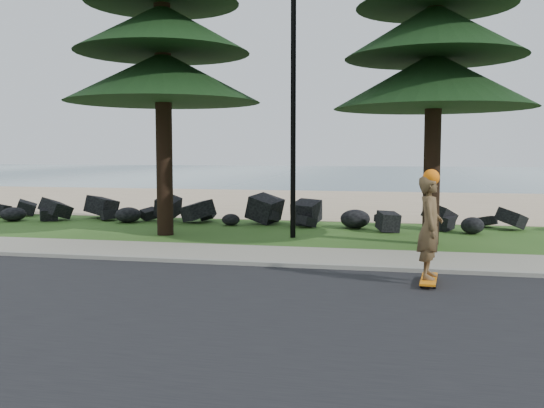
# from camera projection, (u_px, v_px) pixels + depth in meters

# --- Properties ---
(ground) EXTENTS (160.00, 160.00, 0.00)m
(ground) POSITION_uv_depth(u_px,v_px,m) (266.00, 258.00, 12.87)
(ground) COLOR #2A5019
(ground) RESTS_ON ground
(road) EXTENTS (160.00, 7.00, 0.02)m
(road) POSITION_uv_depth(u_px,v_px,m) (195.00, 313.00, 8.49)
(road) COLOR black
(road) RESTS_ON ground
(kerb) EXTENTS (160.00, 0.20, 0.10)m
(kerb) POSITION_uv_depth(u_px,v_px,m) (256.00, 264.00, 11.99)
(kerb) COLOR gray
(kerb) RESTS_ON ground
(sidewalk) EXTENTS (160.00, 2.00, 0.08)m
(sidewalk) POSITION_uv_depth(u_px,v_px,m) (268.00, 255.00, 13.06)
(sidewalk) COLOR gray
(sidewalk) RESTS_ON ground
(beach_sand) EXTENTS (160.00, 15.00, 0.01)m
(beach_sand) POSITION_uv_depth(u_px,v_px,m) (338.00, 202.00, 26.99)
(beach_sand) COLOR tan
(beach_sand) RESTS_ON ground
(ocean) EXTENTS (160.00, 58.00, 0.01)m
(ocean) POSITION_uv_depth(u_px,v_px,m) (375.00, 173.00, 62.52)
(ocean) COLOR #325360
(ocean) RESTS_ON ground
(seawall_boulders) EXTENTS (60.00, 2.40, 1.10)m
(seawall_boulders) POSITION_uv_depth(u_px,v_px,m) (307.00, 226.00, 18.32)
(seawall_boulders) COLOR black
(seawall_boulders) RESTS_ON ground
(lamp_post) EXTENTS (0.25, 0.14, 8.14)m
(lamp_post) POSITION_uv_depth(u_px,v_px,m) (293.00, 79.00, 15.62)
(lamp_post) COLOR black
(lamp_post) RESTS_ON ground
(skateboarder) EXTENTS (0.47, 1.07, 1.95)m
(skateboarder) POSITION_uv_depth(u_px,v_px,m) (430.00, 228.00, 10.24)
(skateboarder) COLOR orange
(skateboarder) RESTS_ON ground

